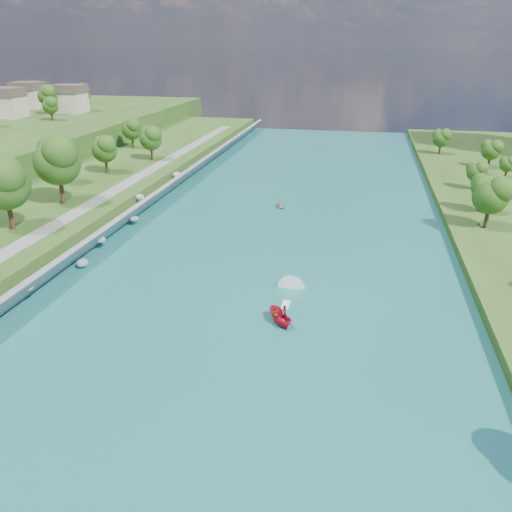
# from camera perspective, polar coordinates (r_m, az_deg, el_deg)

# --- Properties ---
(ground) EXTENTS (260.00, 260.00, 0.00)m
(ground) POSITION_cam_1_polar(r_m,az_deg,el_deg) (54.83, -3.16, -8.99)
(ground) COLOR #2D5119
(ground) RESTS_ON ground
(river_water) EXTENTS (55.00, 240.00, 0.10)m
(river_water) POSITION_cam_1_polar(r_m,az_deg,el_deg) (72.06, 0.93, -0.66)
(river_water) COLOR #1B6469
(river_water) RESTS_ON ground
(ridge_west) EXTENTS (60.00, 120.00, 9.00)m
(ridge_west) POSITION_cam_1_polar(r_m,az_deg,el_deg) (170.77, -22.63, 13.14)
(ridge_west) COLOR #2D5119
(ridge_west) RESTS_ON ground
(riprap_bank) EXTENTS (4.49, 236.00, 4.40)m
(riprap_bank) POSITION_cam_1_polar(r_m,az_deg,el_deg) (79.01, -17.99, 1.74)
(riprap_bank) COLOR slate
(riprap_bank) RESTS_ON ground
(riverside_path) EXTENTS (3.00, 200.00, 0.10)m
(riverside_path) POSITION_cam_1_polar(r_m,az_deg,el_deg) (82.89, -21.73, 3.48)
(riverside_path) COLOR gray
(riverside_path) RESTS_ON berm_west
(ridge_houses) EXTENTS (29.50, 29.50, 8.40)m
(ridge_houses) POSITION_cam_1_polar(r_m,az_deg,el_deg) (177.30, -23.90, 16.16)
(ridge_houses) COLOR beige
(ridge_houses) RESTS_ON ridge_west
(trees_ridge) EXTENTS (13.66, 41.38, 10.22)m
(trees_ridge) POSITION_cam_1_polar(r_m,az_deg,el_deg) (166.93, -22.30, 16.22)
(trees_ridge) COLOR #204412
(trees_ridge) RESTS_ON ridge_west
(motorboat) EXTENTS (3.62, 18.90, 2.03)m
(motorboat) POSITION_cam_1_polar(r_m,az_deg,el_deg) (57.71, 3.01, -6.32)
(motorboat) COLOR red
(motorboat) RESTS_ON river_water
(raft) EXTENTS (3.41, 3.82, 1.55)m
(raft) POSITION_cam_1_polar(r_m,az_deg,el_deg) (96.19, 2.77, 5.78)
(raft) COLOR gray
(raft) RESTS_ON river_water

